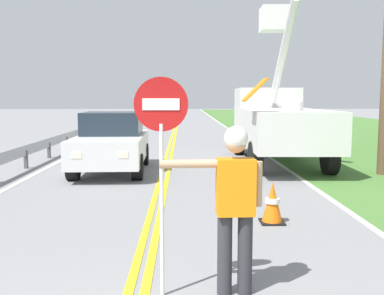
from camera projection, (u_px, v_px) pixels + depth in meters
The scene contains 11 objects.
centerline_yellow_left at pixel (171, 140), 22.18m from camera, with size 0.11×110.00×0.01m, color yellow.
centerline_yellow_right at pixel (175, 140), 22.19m from camera, with size 0.11×110.00×0.01m, color yellow.
edge_line_right at pixel (244, 139), 22.26m from camera, with size 0.12×110.00×0.01m, color silver.
edge_line_left at pixel (101, 140), 22.11m from camera, with size 0.12×110.00×0.01m, color silver.
flagger_worker at pixel (234, 199), 4.65m from camera, with size 1.09×0.25×1.83m.
stop_sign_paddle at pixel (161, 137), 4.53m from camera, with size 0.56×0.04×2.33m.
utility_bucket_truck at pixel (276, 119), 14.53m from camera, with size 2.81×6.86×5.16m.
oncoming_sedan_nearest at pixel (112, 143), 12.55m from camera, with size 1.99×4.14×1.70m.
traffic_cone_lead at pixel (272, 203), 7.43m from camera, with size 0.40×0.40×0.70m.
traffic_cone_mid at pixel (246, 174), 10.29m from camera, with size 0.40×0.40×0.70m.
guardrail_left_shoulder at pixel (58, 140), 16.52m from camera, with size 0.10×32.00×0.71m.
Camera 1 is at (0.51, -2.10, 2.12)m, focal length 41.09 mm.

